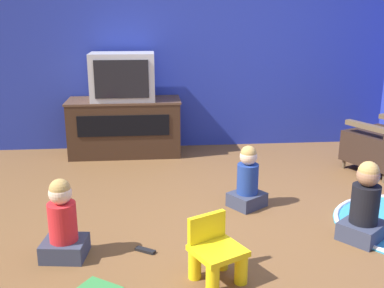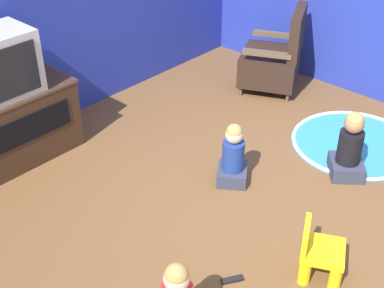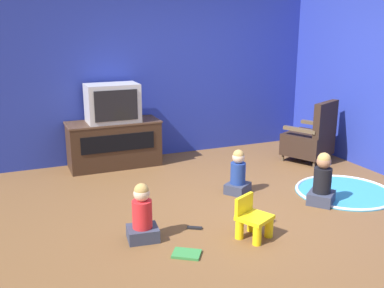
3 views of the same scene
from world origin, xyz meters
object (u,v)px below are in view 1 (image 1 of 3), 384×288
(child_watching_right, at_px, (365,206))
(remote_control, at_px, (145,250))
(child_watching_left, at_px, (63,224))
(television, at_px, (123,77))
(tv_cabinet, at_px, (125,126))
(child_watching_center, at_px, (248,181))
(yellow_kid_chair, at_px, (216,255))

(child_watching_right, distance_m, remote_control, 1.62)
(child_watching_left, distance_m, child_watching_right, 2.15)
(child_watching_left, bearing_deg, television, 89.98)
(tv_cabinet, relative_size, child_watching_left, 2.29)
(tv_cabinet, bearing_deg, remote_control, -83.84)
(child_watching_left, xyz_separation_m, child_watching_right, (2.15, 0.07, 0.02))
(child_watching_left, bearing_deg, child_watching_center, 34.17)
(child_watching_center, bearing_deg, child_watching_left, 172.08)
(child_watching_left, height_order, child_watching_right, child_watching_right)
(child_watching_left, bearing_deg, tv_cabinet, 90.06)
(television, relative_size, yellow_kid_chair, 1.80)
(yellow_kid_chair, bearing_deg, child_watching_center, 41.42)
(yellow_kid_chair, distance_m, child_watching_right, 1.24)
(child_watching_left, xyz_separation_m, child_watching_center, (1.43, 0.73, -0.01))
(television, bearing_deg, child_watching_center, -54.98)
(child_watching_right, bearing_deg, television, 90.06)
(child_watching_center, bearing_deg, tv_cabinet, 89.68)
(yellow_kid_chair, distance_m, child_watching_left, 1.06)
(television, xyz_separation_m, yellow_kid_chair, (0.70, -2.71, -0.76))
(yellow_kid_chair, xyz_separation_m, child_watching_center, (0.43, 1.09, 0.07))
(child_watching_left, bearing_deg, yellow_kid_chair, -12.71)
(tv_cabinet, height_order, child_watching_center, tv_cabinet)
(child_watching_center, xyz_separation_m, child_watching_right, (0.72, -0.66, 0.03))
(tv_cabinet, distance_m, remote_control, 2.39)
(yellow_kid_chair, relative_size, remote_control, 2.67)
(child_watching_right, bearing_deg, child_watching_left, 142.64)
(tv_cabinet, distance_m, child_watching_center, 2.00)
(child_watching_center, bearing_deg, yellow_kid_chair, -146.58)
(child_watching_left, height_order, child_watching_center, child_watching_left)
(child_watching_center, bearing_deg, television, 90.09)
(tv_cabinet, distance_m, child_watching_right, 2.96)
(child_watching_left, relative_size, remote_control, 3.78)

